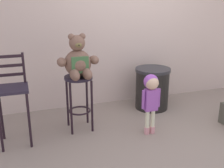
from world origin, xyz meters
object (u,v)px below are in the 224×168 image
child_walking (151,91)px  teddy_bear (78,62)px  trash_bin (152,88)px  bar_stool_with_teddy (79,92)px  bar_chair_empty (12,94)px

child_walking → teddy_bear: bearing=142.0°
child_walking → trash_bin: child_walking is taller
bar_stool_with_teddy → child_walking: (0.88, -0.46, 0.06)m
teddy_bear → child_walking: 1.05m
bar_stool_with_teddy → bar_chair_empty: 0.88m
bar_chair_empty → teddy_bear: bearing=6.0°
trash_bin → bar_stool_with_teddy: bearing=-164.1°
teddy_bear → bar_stool_with_teddy: bearing=90.0°
child_walking → trash_bin: bearing=49.6°
child_walking → bar_chair_empty: bearing=156.9°
trash_bin → teddy_bear: bearing=-162.9°
teddy_bear → trash_bin: teddy_bear is taller
teddy_bear → bar_chair_empty: bearing=-174.0°
bar_stool_with_teddy → bar_chair_empty: bearing=-172.0°
bar_stool_with_teddy → trash_bin: bar_stool_with_teddy is taller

